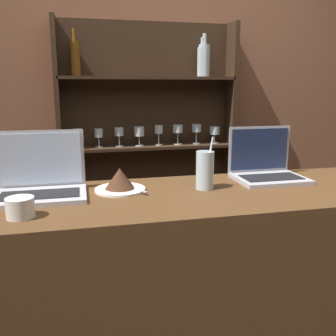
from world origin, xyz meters
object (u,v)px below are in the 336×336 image
Objects in this scene: coffee_cup at (20,208)px; cake_plate at (120,181)px; laptop_near at (41,182)px; water_glass at (205,170)px; laptop_far at (266,168)px.

cake_plate is at bearing 34.93° from coffee_cup.
laptop_near is at bearing 179.40° from cake_plate.
laptop_near is 0.25m from coffee_cup.
coffee_cup is (-0.69, -0.19, -0.05)m from water_glass.
laptop_far is 0.34m from water_glass.
laptop_far is at bearing 16.01° from coffee_cup.
water_glass is at bearing -4.66° from laptop_near.
laptop_near is 1.58× the size of water_glass.
cake_plate is at bearing 171.77° from water_glass.
water_glass is (-0.33, -0.10, 0.03)m from laptop_far.
laptop_far is at bearing 4.26° from cake_plate.
water_glass is (0.34, -0.05, 0.04)m from cake_plate.
water_glass is at bearing 15.59° from coffee_cup.
cake_plate is 0.42m from coffee_cup.
coffee_cup is (-0.35, -0.24, -0.01)m from cake_plate.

